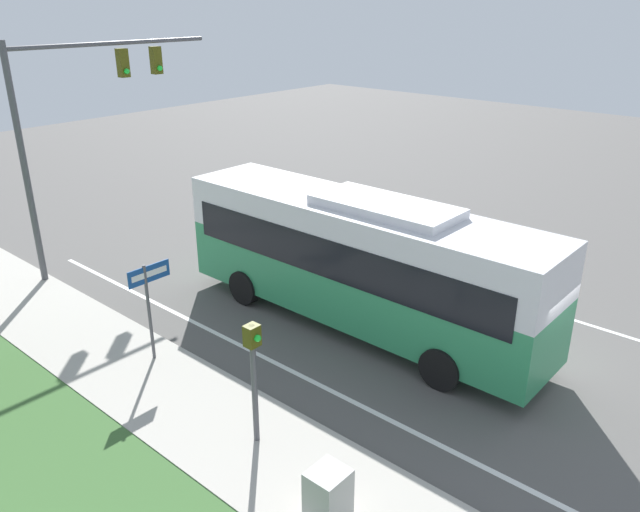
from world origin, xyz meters
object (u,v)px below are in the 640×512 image
(signal_gantry, at_px, (80,108))
(pedestrian_signal, at_px, (254,365))
(utility_cabinet, at_px, (328,495))
(bus, at_px, (359,256))
(street_sign, at_px, (149,295))

(signal_gantry, relative_size, pedestrian_signal, 2.69)
(utility_cabinet, bearing_deg, bus, 33.92)
(bus, bearing_deg, pedestrian_signal, -163.51)
(signal_gantry, height_order, pedestrian_signal, signal_gantry)
(bus, distance_m, signal_gantry, 10.14)
(pedestrian_signal, relative_size, street_sign, 1.04)
(street_sign, bearing_deg, pedestrian_signal, -97.21)
(signal_gantry, distance_m, utility_cabinet, 14.60)
(signal_gantry, xyz_separation_m, pedestrian_signal, (-3.02, -10.91, -3.39))
(street_sign, bearing_deg, utility_cabinet, -99.78)
(street_sign, bearing_deg, signal_gantry, 69.57)
(bus, relative_size, utility_cabinet, 11.15)
(street_sign, xyz_separation_m, utility_cabinet, (-1.15, -6.67, -1.23))
(bus, relative_size, pedestrian_signal, 3.93)
(bus, distance_m, street_sign, 5.51)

